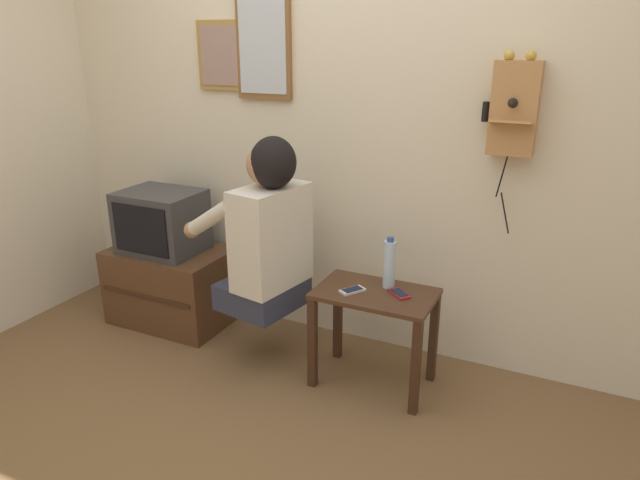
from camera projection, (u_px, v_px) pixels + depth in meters
ground_plane at (227, 457)px, 2.41m from camera, size 14.00×14.00×0.00m
wall_back at (345, 117)px, 3.02m from camera, size 6.80×0.05×2.55m
side_table at (374, 313)px, 2.80m from camera, size 0.58×0.36×0.51m
person at (267, 231)px, 2.87m from camera, size 0.61×0.51×0.91m
tv_stand at (172, 285)px, 3.51m from camera, size 0.71×0.48×0.46m
television at (161, 221)px, 3.36m from camera, size 0.46×0.37×0.36m
wall_phone_antique at (514, 108)px, 2.57m from camera, size 0.24×0.18×0.83m
framed_picture at (225, 56)px, 3.18m from camera, size 0.35×0.03×0.37m
wall_mirror at (263, 42)px, 3.05m from camera, size 0.33×0.03×0.60m
cell_phone_held at (352, 290)px, 2.76m from camera, size 0.12×0.14×0.01m
cell_phone_spare at (399, 293)px, 2.73m from camera, size 0.13×0.13×0.01m
water_bottle at (389, 264)px, 2.77m from camera, size 0.06×0.06×0.26m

